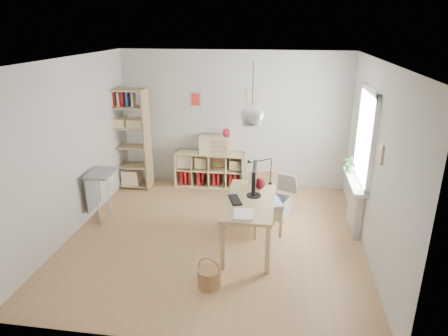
# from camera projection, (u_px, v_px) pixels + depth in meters

# --- Properties ---
(ground) EXTENTS (4.50, 4.50, 0.00)m
(ground) POSITION_uv_depth(u_px,v_px,m) (215.00, 237.00, 6.28)
(ground) COLOR tan
(ground) RESTS_ON ground
(room_shell) EXTENTS (4.50, 4.50, 4.50)m
(room_shell) POSITION_uv_depth(u_px,v_px,m) (252.00, 115.00, 5.38)
(room_shell) COLOR silver
(room_shell) RESTS_ON ground
(window_unit) EXTENTS (0.07, 1.16, 1.46)m
(window_unit) POSITION_uv_depth(u_px,v_px,m) (366.00, 137.00, 6.00)
(window_unit) COLOR white
(window_unit) RESTS_ON ground
(radiator) EXTENTS (0.10, 0.80, 0.80)m
(radiator) POSITION_uv_depth(u_px,v_px,m) (355.00, 206.00, 6.40)
(radiator) COLOR silver
(radiator) RESTS_ON ground
(windowsill) EXTENTS (0.22, 1.20, 0.06)m
(windowsill) POSITION_uv_depth(u_px,v_px,m) (355.00, 181.00, 6.26)
(windowsill) COLOR white
(windowsill) RESTS_ON radiator
(desk) EXTENTS (0.70, 1.50, 0.75)m
(desk) POSITION_uv_depth(u_px,v_px,m) (250.00, 205.00, 5.84)
(desk) COLOR tan
(desk) RESTS_ON ground
(cube_shelf) EXTENTS (1.40, 0.38, 0.72)m
(cube_shelf) POSITION_uv_depth(u_px,v_px,m) (209.00, 172.00, 8.18)
(cube_shelf) COLOR beige
(cube_shelf) RESTS_ON ground
(tall_bookshelf) EXTENTS (0.80, 0.38, 2.00)m
(tall_bookshelf) POSITION_uv_depth(u_px,v_px,m) (128.00, 135.00, 7.86)
(tall_bookshelf) COLOR tan
(tall_bookshelf) RESTS_ON ground
(side_table) EXTENTS (0.40, 0.55, 0.85)m
(side_table) POSITION_uv_depth(u_px,v_px,m) (98.00, 182.00, 6.66)
(side_table) COLOR gray
(side_table) RESTS_ON ground
(chair) EXTENTS (0.59, 0.59, 0.97)m
(chair) POSITION_uv_depth(u_px,v_px,m) (264.00, 199.00, 6.30)
(chair) COLOR gray
(chair) RESTS_ON ground
(wicker_basket) EXTENTS (0.30, 0.30, 0.42)m
(wicker_basket) POSITION_uv_depth(u_px,v_px,m) (209.00, 277.00, 5.05)
(wicker_basket) COLOR #A7764B
(wicker_basket) RESTS_ON ground
(storage_chest) EXTENTS (0.85, 0.90, 0.67)m
(storage_chest) POSITION_uv_depth(u_px,v_px,m) (273.00, 201.00, 7.02)
(storage_chest) COLOR #B2B1AD
(storage_chest) RESTS_ON ground
(monitor) EXTENTS (0.22, 0.55, 0.48)m
(monitor) POSITION_uv_depth(u_px,v_px,m) (254.00, 179.00, 5.82)
(monitor) COLOR black
(monitor) RESTS_ON desk
(keyboard) EXTENTS (0.25, 0.40, 0.02)m
(keyboard) POSITION_uv_depth(u_px,v_px,m) (235.00, 200.00, 5.77)
(keyboard) COLOR black
(keyboard) RESTS_ON desk
(task_lamp) EXTENTS (0.40, 0.15, 0.43)m
(task_lamp) POSITION_uv_depth(u_px,v_px,m) (258.00, 168.00, 6.23)
(task_lamp) COLOR black
(task_lamp) RESTS_ON desk
(yarn_ball) EXTENTS (0.17, 0.17, 0.17)m
(yarn_ball) POSITION_uv_depth(u_px,v_px,m) (260.00, 184.00, 6.16)
(yarn_ball) COLOR #520B12
(yarn_ball) RESTS_ON desk
(paper_tray) EXTENTS (0.28, 0.34, 0.03)m
(paper_tray) POSITION_uv_depth(u_px,v_px,m) (243.00, 215.00, 5.31)
(paper_tray) COLOR white
(paper_tray) RESTS_ON desk
(drawer_chest) EXTENTS (0.62, 0.33, 0.34)m
(drawer_chest) POSITION_uv_depth(u_px,v_px,m) (215.00, 145.00, 7.92)
(drawer_chest) COLOR beige
(drawer_chest) RESTS_ON cube_shelf
(red_vase) EXTENTS (0.14, 0.14, 0.17)m
(red_vase) POSITION_uv_depth(u_px,v_px,m) (226.00, 133.00, 7.80)
(red_vase) COLOR maroon
(red_vase) RESTS_ON drawer_chest
(potted_plant) EXTENTS (0.32, 0.29, 0.30)m
(potted_plant) POSITION_uv_depth(u_px,v_px,m) (352.00, 163.00, 6.53)
(potted_plant) COLOR #276225
(potted_plant) RESTS_ON windowsill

